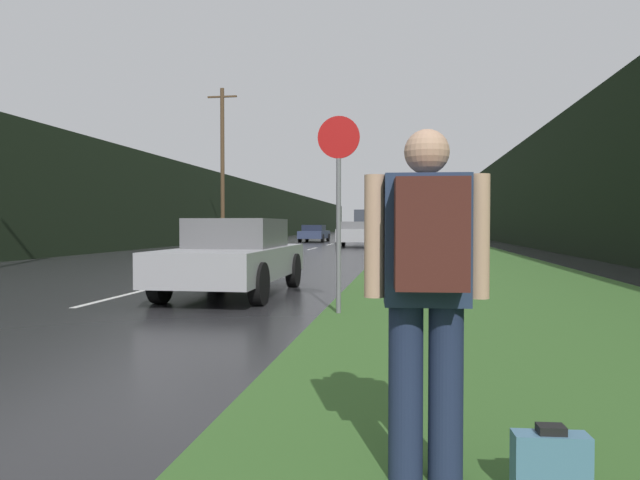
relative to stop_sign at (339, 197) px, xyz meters
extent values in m
cube|color=#386028|center=(2.75, 32.63, -1.70)|extent=(6.00, 240.00, 0.02)
cube|color=silver|center=(-4.19, 1.47, -1.71)|extent=(0.12, 3.00, 0.01)
cube|color=silver|center=(-4.19, 8.47, -1.71)|extent=(0.12, 3.00, 0.01)
cube|color=silver|center=(-4.19, 15.47, -1.71)|extent=(0.12, 3.00, 0.01)
cube|color=silver|center=(-4.19, 22.47, -1.71)|extent=(0.12, 3.00, 0.01)
cube|color=silver|center=(-4.19, 29.47, -1.71)|extent=(0.12, 3.00, 0.01)
cube|color=black|center=(-14.14, 42.63, 0.92)|extent=(2.00, 140.00, 5.27)
cube|color=black|center=(8.75, 42.63, 1.45)|extent=(2.00, 140.00, 6.33)
cylinder|color=#4C3823|center=(-10.02, 24.66, 3.01)|extent=(0.24, 0.24, 9.45)
cube|color=#4C3823|center=(-10.02, 24.66, 7.24)|extent=(1.80, 0.10, 0.10)
cylinder|color=slate|center=(0.00, 0.00, -0.58)|extent=(0.07, 0.07, 2.26)
cylinder|color=#B71414|center=(0.00, 0.00, 0.86)|extent=(0.61, 0.02, 0.61)
cylinder|color=#1E2847|center=(0.99, -5.33, -1.26)|extent=(0.17, 0.17, 0.90)
cylinder|color=#1E2847|center=(1.19, -5.32, -1.26)|extent=(0.17, 0.17, 0.90)
cube|color=navy|center=(1.09, -5.32, -0.49)|extent=(0.43, 0.26, 0.65)
sphere|color=tan|center=(1.09, -5.32, -0.05)|extent=(0.22, 0.22, 0.22)
cylinder|color=tan|center=(0.83, -5.34, -0.47)|extent=(0.10, 0.10, 0.61)
cylinder|color=tan|center=(1.35, -5.30, -0.47)|extent=(0.10, 0.10, 0.61)
cube|color=#471E19|center=(1.11, -5.53, -0.45)|extent=(0.34, 0.20, 0.52)
cube|color=teal|center=(1.67, -5.41, -1.55)|extent=(0.36, 0.15, 0.32)
cube|color=black|center=(1.67, -5.41, -1.37)|extent=(0.13, 0.10, 0.04)
cube|color=#9E9EA3|center=(-2.22, 2.09, -1.12)|extent=(1.78, 4.49, 0.56)
cube|color=#5E5E61|center=(-2.22, 2.31, -0.56)|extent=(1.51, 2.02, 0.54)
cylinder|color=black|center=(-1.38, 0.70, -1.36)|extent=(0.20, 0.70, 0.70)
cylinder|color=black|center=(-3.07, 0.70, -1.36)|extent=(0.20, 0.70, 0.70)
cylinder|color=black|center=(-1.38, 3.48, -1.36)|extent=(0.20, 0.70, 0.70)
cylinder|color=black|center=(-3.07, 3.48, -1.36)|extent=(0.20, 0.70, 0.70)
cube|color=#9E9EA3|center=(-2.22, 26.02, -1.02)|extent=(1.74, 4.55, 0.74)
cube|color=#5E5E61|center=(-2.22, 26.25, -0.43)|extent=(1.48, 2.05, 0.44)
cylinder|color=black|center=(-1.40, 24.61, -1.36)|extent=(0.20, 0.71, 0.71)
cylinder|color=black|center=(-3.05, 24.61, -1.36)|extent=(0.20, 0.71, 0.71)
cylinder|color=black|center=(-1.40, 27.43, -1.36)|extent=(0.20, 0.71, 0.71)
cylinder|color=black|center=(-3.05, 27.43, -1.36)|extent=(0.20, 0.71, 0.71)
cube|color=#2D3856|center=(-6.17, 35.06, -1.15)|extent=(1.80, 4.77, 0.56)
cube|color=#1B2134|center=(-6.17, 34.82, -0.64)|extent=(1.53, 2.15, 0.46)
cylinder|color=black|center=(-7.02, 36.54, -1.40)|extent=(0.20, 0.62, 0.62)
cylinder|color=black|center=(-5.31, 36.54, -1.40)|extent=(0.20, 0.62, 0.62)
cylinder|color=black|center=(-7.02, 33.58, -1.40)|extent=(0.20, 0.62, 0.62)
cylinder|color=black|center=(-5.31, 33.58, -1.40)|extent=(0.20, 0.62, 0.62)
cube|color=black|center=(-6.17, 84.73, -0.09)|extent=(2.10, 2.46, 2.44)
cube|color=#333842|center=(-6.17, 81.14, 0.32)|extent=(2.21, 4.72, 3.25)
cylinder|color=black|center=(-7.22, 84.49, -1.26)|extent=(0.28, 0.90, 0.90)
cylinder|color=black|center=(-5.11, 84.49, -1.26)|extent=(0.28, 0.90, 0.90)
cylinder|color=black|center=(-7.22, 79.96, -1.26)|extent=(0.28, 0.90, 0.90)
cylinder|color=black|center=(-5.11, 79.96, -1.26)|extent=(0.28, 0.90, 0.90)
camera|label=1|loc=(1.00, -8.20, -0.41)|focal=32.00mm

